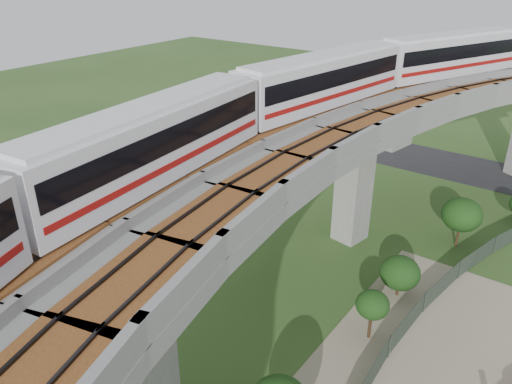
# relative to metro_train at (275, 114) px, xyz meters

# --- Properties ---
(ground) EXTENTS (160.00, 160.00, 0.00)m
(ground) POSITION_rel_metro_train_xyz_m (-0.35, -0.54, -12.31)
(ground) COLOR #304F1F
(ground) RESTS_ON ground
(asphalt_road) EXTENTS (60.00, 8.00, 0.03)m
(asphalt_road) POSITION_rel_metro_train_xyz_m (-0.35, 29.46, -12.29)
(asphalt_road) COLOR #232326
(asphalt_road) RESTS_ON ground
(viaduct) EXTENTS (19.58, 73.98, 11.40)m
(viaduct) POSITION_rel_metro_train_xyz_m (3.49, -0.54, -3.26)
(viaduct) COLOR #99968E
(viaduct) RESTS_ON ground
(metro_train) EXTENTS (10.81, 61.34, 3.64)m
(metro_train) POSITION_rel_metro_train_xyz_m (0.00, 0.00, 0.00)
(metro_train) COLOR silver
(metro_train) RESTS_ON ground
(fence) EXTENTS (3.87, 38.73, 1.50)m
(fence) POSITION_rel_metro_train_xyz_m (9.40, -0.54, -11.56)
(fence) COLOR #2D382D
(fence) RESTS_ON ground
(tree_1) EXTENTS (2.95, 2.95, 3.91)m
(tree_1) POSITION_rel_metro_train_xyz_m (7.68, 13.61, -9.66)
(tree_1) COLOR #382314
(tree_1) RESTS_ON ground
(tree_2) EXTENTS (2.56, 2.56, 2.83)m
(tree_2) POSITION_rel_metro_train_xyz_m (6.38, 5.09, -10.57)
(tree_2) COLOR #382314
(tree_2) RESTS_ON ground
(tree_3) EXTENTS (1.91, 1.91, 3.19)m
(tree_3) POSITION_rel_metro_train_xyz_m (6.59, 0.31, -9.95)
(tree_3) COLOR #382314
(tree_3) RESTS_ON ground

